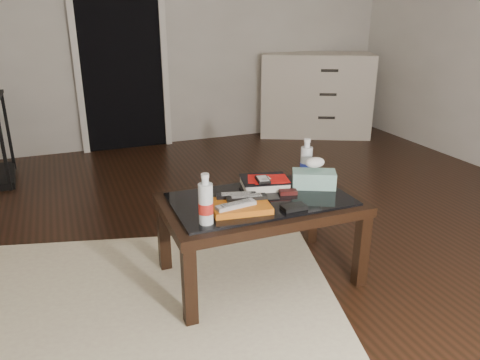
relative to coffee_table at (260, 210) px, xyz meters
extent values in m
plane|color=black|center=(0.12, 0.30, -0.40)|extent=(5.00, 5.00, 0.00)
plane|color=silver|center=(0.12, 2.80, 0.95)|extent=(5.00, 0.00, 5.00)
cube|color=black|center=(-0.28, 2.77, 0.60)|extent=(0.80, 0.05, 2.00)
cube|color=silver|center=(-0.70, 2.74, 0.60)|extent=(0.06, 0.04, 2.04)
cube|color=silver|center=(0.14, 2.74, 0.60)|extent=(0.06, 0.04, 2.04)
cube|color=black|center=(-0.46, -0.26, -0.20)|extent=(0.06, 0.06, 0.40)
cube|color=black|center=(0.46, -0.26, -0.20)|extent=(0.06, 0.06, 0.40)
cube|color=black|center=(-0.46, 0.26, -0.20)|extent=(0.06, 0.06, 0.40)
cube|color=black|center=(0.46, 0.26, -0.20)|extent=(0.06, 0.06, 0.40)
cube|color=black|center=(0.00, 0.00, 0.03)|extent=(1.00, 0.60, 0.05)
cube|color=black|center=(0.00, 0.00, 0.06)|extent=(0.90, 0.50, 0.01)
cube|color=beige|center=(-0.69, -0.07, -0.39)|extent=(2.30, 1.94, 0.01)
cube|color=beige|center=(1.78, 2.53, 0.05)|extent=(1.30, 0.96, 0.90)
cylinder|color=black|center=(1.78, 2.27, -0.15)|extent=(0.18, 0.11, 0.04)
cylinder|color=black|center=(1.78, 2.27, 0.10)|extent=(0.18, 0.11, 0.04)
cylinder|color=black|center=(1.78, 2.27, 0.35)|extent=(0.18, 0.11, 0.04)
cube|color=black|center=(-1.35, 1.88, -0.05)|extent=(0.03, 0.03, 0.70)
cube|color=black|center=(-1.35, 2.44, -0.05)|extent=(0.03, 0.03, 0.70)
cube|color=#D06513|center=(-0.15, -0.09, 0.08)|extent=(0.30, 0.24, 0.03)
cube|color=#ACACB1|center=(-0.18, -0.12, 0.11)|extent=(0.21, 0.08, 0.02)
cube|color=black|center=(-0.10, -0.05, 0.11)|extent=(0.21, 0.08, 0.02)
cube|color=black|center=(-0.14, -0.01, 0.11)|extent=(0.21, 0.10, 0.02)
cube|color=black|center=(0.08, 0.14, 0.09)|extent=(0.29, 0.25, 0.05)
cube|color=red|center=(0.09, 0.13, 0.11)|extent=(0.23, 0.19, 0.01)
cube|color=black|center=(0.06, 0.10, 0.12)|extent=(0.08, 0.11, 0.02)
cube|color=black|center=(0.16, 0.00, 0.08)|extent=(0.10, 0.07, 0.02)
cube|color=black|center=(0.10, -0.18, 0.07)|extent=(0.12, 0.07, 0.02)
cylinder|color=white|center=(-0.35, -0.18, 0.18)|extent=(0.07, 0.07, 0.24)
cylinder|color=silver|center=(0.35, 0.16, 0.18)|extent=(0.08, 0.08, 0.24)
cube|color=#227D6D|center=(0.33, 0.04, 0.11)|extent=(0.26, 0.21, 0.09)
camera|label=1|loc=(-0.90, -2.02, 0.99)|focal=35.00mm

